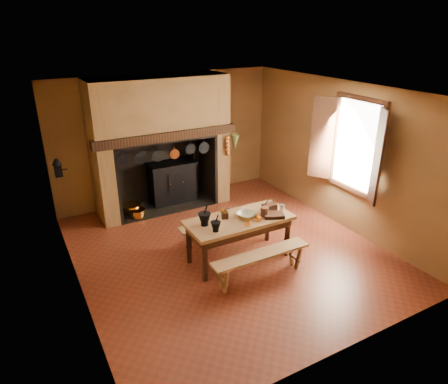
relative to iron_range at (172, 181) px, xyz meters
name	(u,v)px	position (x,y,z in m)	size (l,w,h in m)	color
floor	(227,250)	(0.04, -2.45, -0.48)	(5.50, 5.50, 0.00)	maroon
ceiling	(228,91)	(0.04, -2.45, 2.32)	(5.50, 5.50, 0.00)	silver
back_wall	(167,138)	(0.04, 0.30, 0.92)	(5.00, 0.02, 2.80)	#9C6C3E
wall_left	(69,208)	(-2.46, -2.45, 0.92)	(0.02, 5.50, 2.80)	#9C6C3E
wall_right	(340,155)	(2.54, -2.45, 0.92)	(0.02, 5.50, 2.80)	#9C6C3E
wall_front	(350,256)	(0.04, -5.20, 0.92)	(5.00, 0.02, 2.80)	#9C6C3E
chimney_breast	(160,126)	(-0.26, -0.14, 1.33)	(2.95, 0.96, 2.80)	#9C6C3E
iron_range	(172,181)	(0.00, 0.00, 0.00)	(1.12, 0.55, 1.60)	black
hearth_pans	(133,210)	(-1.01, -0.23, -0.39)	(0.51, 0.62, 0.20)	orange
hanging_pans	(168,153)	(-0.30, -0.64, 0.88)	(1.92, 0.29, 0.27)	black
onion_string	(227,146)	(1.04, -0.66, 0.85)	(0.12, 0.10, 0.46)	#AF5920
herb_bunch	(235,143)	(1.22, -0.66, 0.90)	(0.20, 0.20, 0.35)	#4D5629
window	(352,146)	(2.39, -2.85, 1.22)	(0.39, 1.75, 1.76)	white
wall_coffee_mill	(57,167)	(-2.38, -0.90, 1.03)	(0.23, 0.16, 0.31)	black
work_table	(239,225)	(0.09, -2.78, 0.17)	(1.78, 0.79, 0.77)	tan
bench_front	(261,260)	(0.09, -3.45, -0.14)	(1.65, 0.29, 0.47)	tan
bench_back	(221,226)	(0.09, -2.15, -0.15)	(1.60, 0.28, 0.45)	tan
mortar_large	(205,219)	(-0.52, -2.71, 0.40)	(0.21, 0.21, 0.35)	black
mortar_small	(216,226)	(-0.46, -2.98, 0.38)	(0.16, 0.16, 0.28)	black
coffee_grinder	(225,215)	(-0.12, -2.65, 0.35)	(0.16, 0.14, 0.17)	#3B1E12
brass_mug_a	(248,223)	(0.07, -3.06, 0.34)	(0.09, 0.09, 0.10)	orange
brass_mug_b	(222,211)	(-0.06, -2.46, 0.33)	(0.07, 0.07, 0.08)	orange
mixing_bowl	(246,215)	(0.22, -2.78, 0.32)	(0.31, 0.31, 0.08)	#C1BD94
stoneware_crock	(264,212)	(0.49, -2.91, 0.37)	(0.14, 0.14, 0.17)	#552F1F
glass_jar	(282,208)	(0.88, -2.88, 0.35)	(0.07, 0.07, 0.12)	beige
wicker_basket	(269,207)	(0.69, -2.77, 0.36)	(0.23, 0.17, 0.22)	#432114
wooden_tray	(274,215)	(0.62, -2.99, 0.32)	(0.33, 0.24, 0.06)	#3B1E12
brass_cup	(258,219)	(0.30, -3.00, 0.33)	(0.11, 0.11, 0.09)	orange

